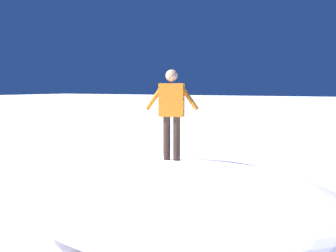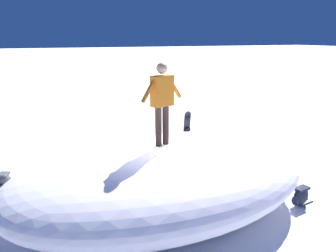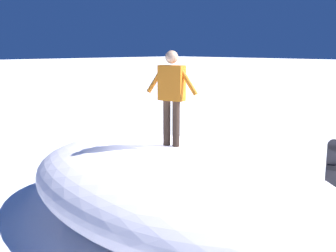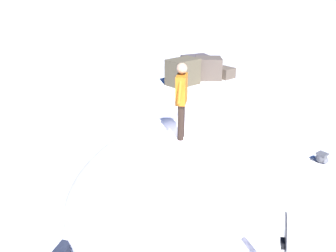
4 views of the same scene
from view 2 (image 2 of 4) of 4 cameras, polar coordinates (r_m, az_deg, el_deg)
The scene contains 6 objects.
ground at distance 7.92m, azimuth -1.21°, elevation -14.36°, with size 240.00×240.00×0.00m, color white.
snow_mound at distance 7.51m, azimuth -0.92°, elevation -9.11°, with size 7.13×4.46×1.63m, color white.
snowboarder_standing at distance 6.90m, azimuth -1.08°, elevation 4.95°, with size 0.39×1.05×1.79m.
snowboard_primary_upright at distance 10.61m, azimuth 3.25°, elevation -1.50°, with size 0.24×0.30×1.64m.
backpack_near at distance 8.57m, azimuth 22.30°, elevation -11.34°, with size 0.32×0.69×0.48m.
backpack_far at distance 10.13m, azimuth -26.91°, elevation -8.20°, with size 0.54×0.43×0.32m.
Camera 2 is at (6.40, -2.49, 3.94)m, focal length 34.61 mm.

